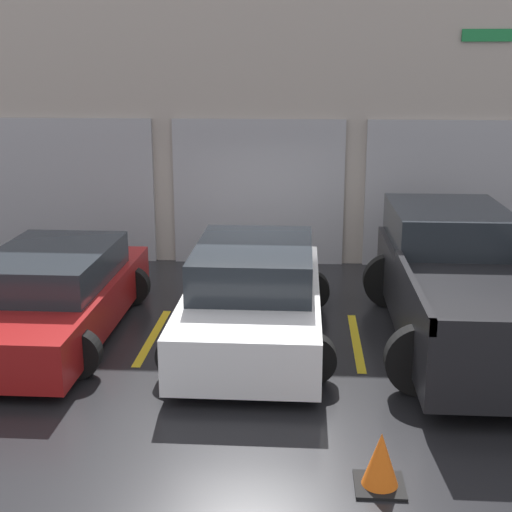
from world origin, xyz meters
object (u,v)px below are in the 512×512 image
pickup_truck (461,283)px  sedan_white (254,296)px  traffic_cone (381,462)px  sedan_side (52,295)px

pickup_truck → sedan_white: bearing=-175.2°
traffic_cone → sedan_white: bearing=111.4°
sedan_white → pickup_truck: bearing=4.8°
pickup_truck → sedan_side: 5.86m
pickup_truck → sedan_white: size_ratio=1.17×
sedan_side → pickup_truck: bearing=2.4°
sedan_side → traffic_cone: size_ratio=8.32×
sedan_white → traffic_cone: 3.94m
pickup_truck → sedan_side: (-5.85, -0.25, -0.22)m
sedan_white → traffic_cone: size_ratio=8.07×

